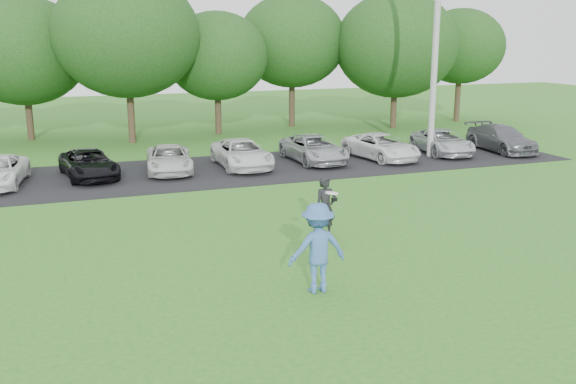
# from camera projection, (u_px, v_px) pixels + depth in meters

# --- Properties ---
(ground) EXTENTS (100.00, 100.00, 0.00)m
(ground) POSITION_uv_depth(u_px,v_px,m) (341.00, 281.00, 14.67)
(ground) COLOR #266F1F
(ground) RESTS_ON ground
(parking_lot) EXTENTS (32.00, 6.50, 0.03)m
(parking_lot) POSITION_uv_depth(u_px,v_px,m) (208.00, 171.00, 26.51)
(parking_lot) COLOR black
(parking_lot) RESTS_ON ground
(utility_pole) EXTENTS (0.28, 0.28, 10.39)m
(utility_pole) POSITION_uv_depth(u_px,v_px,m) (436.00, 42.00, 28.49)
(utility_pole) COLOR #9F9F9A
(utility_pole) RESTS_ON ground
(frisbee_player) EXTENTS (1.31, 0.78, 2.29)m
(frisbee_player) POSITION_uv_depth(u_px,v_px,m) (318.00, 248.00, 13.87)
(frisbee_player) COLOR #3B66A6
(frisbee_player) RESTS_ON ground
(camera_bystander) EXTENTS (0.66, 0.47, 1.73)m
(camera_bystander) POSITION_uv_depth(u_px,v_px,m) (326.00, 207.00, 17.65)
(camera_bystander) COLOR black
(camera_bystander) RESTS_ON ground
(parked_cars) EXTENTS (30.48, 4.94, 1.23)m
(parked_cars) POSITION_uv_depth(u_px,v_px,m) (235.00, 155.00, 26.83)
(parked_cars) COLOR #4E1115
(parked_cars) RESTS_ON parking_lot
(tree_row) EXTENTS (42.39, 9.85, 8.64)m
(tree_row) POSITION_uv_depth(u_px,v_px,m) (191.00, 46.00, 34.74)
(tree_row) COLOR #38281C
(tree_row) RESTS_ON ground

